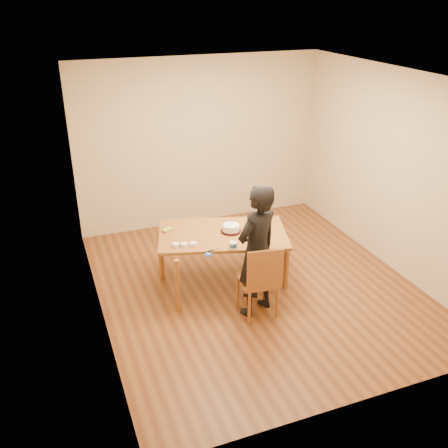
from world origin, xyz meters
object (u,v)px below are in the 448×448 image
object	(u,v)px
dining_table	(223,234)
person	(257,251)
dining_chair	(258,281)
cake_plate	(231,231)
cake	(231,228)

from	to	relation	value
dining_table	person	bearing A→B (deg)	-61.98
dining_chair	person	distance (m)	0.38
dining_table	cake_plate	distance (m)	0.12
cake_plate	cake	bearing A→B (deg)	0.00
cake	dining_chair	bearing A→B (deg)	-87.21
dining_table	cake	bearing A→B (deg)	13.52
dining_table	cake	distance (m)	0.14
dining_table	cake_plate	world-z (taller)	cake_plate
cake_plate	cake	world-z (taller)	cake
dining_chair	cake_plate	bearing A→B (deg)	100.76
person	dining_table	bearing A→B (deg)	-101.08
dining_table	cake	size ratio (longest dim) A/B	7.46
cake_plate	person	bearing A→B (deg)	-87.03
dining_table	person	size ratio (longest dim) A/B	0.99
cake	person	world-z (taller)	person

